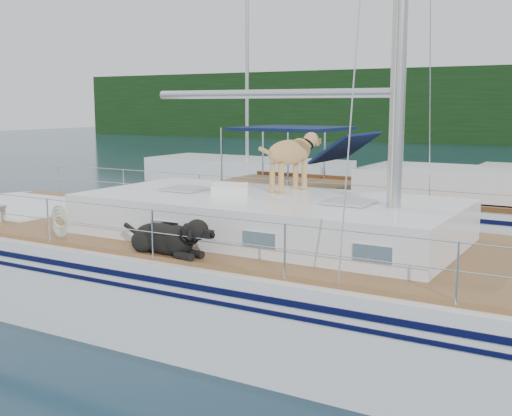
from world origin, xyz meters
The scene contains 4 objects.
ground centered at (0.00, 0.00, 0.00)m, with size 120.00×120.00×0.00m, color black.
main_sailboat centered at (0.09, 0.00, 0.68)m, with size 12.00×3.80×14.01m.
neighbor_sailboat centered at (1.31, 6.22, 0.63)m, with size 11.00×3.50×13.30m.
bg_boat_west centered at (-8.00, 14.00, 0.45)m, with size 8.00×3.00×11.65m.
Camera 1 is at (5.10, -7.64, 3.07)m, focal length 45.00 mm.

